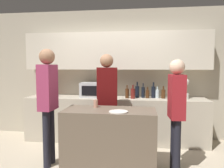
% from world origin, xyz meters
% --- Properties ---
extents(back_wall, '(6.40, 0.40, 2.70)m').
position_xyz_m(back_wall, '(0.00, 1.66, 1.54)').
color(back_wall, '#B2A893').
rests_on(back_wall, ground_plane).
extents(back_counter, '(3.60, 0.62, 0.89)m').
position_xyz_m(back_counter, '(0.00, 1.39, 0.44)').
color(back_counter, '#B7AD99').
rests_on(back_counter, ground_plane).
extents(kitchen_island, '(1.32, 0.62, 0.89)m').
position_xyz_m(kitchen_island, '(0.08, 0.14, 0.45)').
color(kitchen_island, brown).
rests_on(kitchen_island, ground_plane).
extents(microwave, '(0.52, 0.39, 0.30)m').
position_xyz_m(microwave, '(-0.43, 1.41, 1.04)').
color(microwave, '#B7BABC').
rests_on(microwave, back_counter).
extents(toaster, '(0.26, 0.16, 0.18)m').
position_xyz_m(toaster, '(-1.42, 1.42, 0.98)').
color(toaster, '#B21E19').
rests_on(toaster, back_counter).
extents(potted_plant, '(0.14, 0.14, 0.40)m').
position_xyz_m(potted_plant, '(1.38, 1.42, 1.08)').
color(potted_plant, silver).
rests_on(potted_plant, back_counter).
extents(bottle_0, '(0.07, 0.07, 0.26)m').
position_xyz_m(bottle_0, '(0.25, 1.35, 0.99)').
color(bottle_0, '#472814').
rests_on(bottle_0, back_counter).
extents(bottle_1, '(0.09, 0.09, 0.27)m').
position_xyz_m(bottle_1, '(0.37, 1.32, 0.99)').
color(bottle_1, maroon).
rests_on(bottle_1, back_counter).
extents(bottle_2, '(0.08, 0.08, 0.32)m').
position_xyz_m(bottle_2, '(0.45, 1.49, 1.01)').
color(bottle_2, black).
rests_on(bottle_2, back_counter).
extents(bottle_3, '(0.07, 0.07, 0.29)m').
position_xyz_m(bottle_3, '(0.57, 1.46, 1.00)').
color(bottle_3, black).
rests_on(bottle_3, back_counter).
extents(bottle_4, '(0.07, 0.07, 0.22)m').
position_xyz_m(bottle_4, '(0.65, 1.42, 0.97)').
color(bottle_4, '#472814').
rests_on(bottle_4, back_counter).
extents(bottle_5, '(0.08, 0.08, 0.32)m').
position_xyz_m(bottle_5, '(0.77, 1.46, 1.01)').
color(bottle_5, black).
rests_on(bottle_5, back_counter).
extents(bottle_6, '(0.08, 0.08, 0.23)m').
position_xyz_m(bottle_6, '(0.85, 1.47, 0.97)').
color(bottle_6, silver).
rests_on(bottle_6, back_counter).
extents(bottle_7, '(0.08, 0.08, 0.24)m').
position_xyz_m(bottle_7, '(0.96, 1.41, 0.98)').
color(bottle_7, '#472814').
rests_on(bottle_7, back_counter).
extents(plate_on_island, '(0.26, 0.26, 0.01)m').
position_xyz_m(plate_on_island, '(0.23, -0.02, 0.90)').
color(plate_on_island, white).
rests_on(plate_on_island, kitchen_island).
extents(cup_0, '(0.07, 0.07, 0.12)m').
position_xyz_m(cup_0, '(-0.15, 0.28, 0.95)').
color(cup_0, tan).
rests_on(cup_0, kitchen_island).
extents(person_left, '(0.37, 0.26, 1.72)m').
position_xyz_m(person_left, '(-0.05, 0.71, 1.03)').
color(person_left, black).
rests_on(person_left, ground_plane).
extents(person_center, '(0.21, 0.35, 1.61)m').
position_xyz_m(person_center, '(1.02, 0.20, 0.95)').
color(person_center, black).
rests_on(person_center, ground_plane).
extents(person_right, '(0.23, 0.34, 1.77)m').
position_xyz_m(person_right, '(-0.86, 0.16, 1.07)').
color(person_right, black).
rests_on(person_right, ground_plane).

